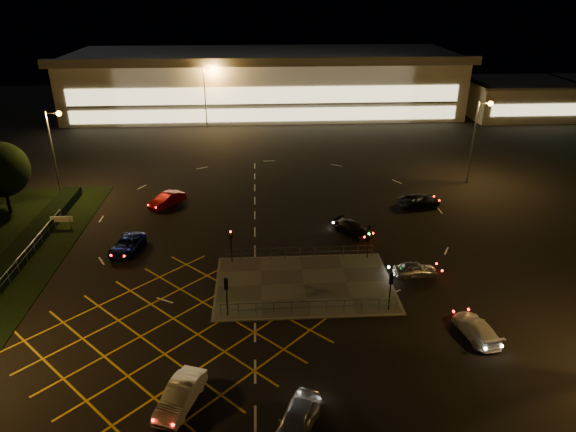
{
  "coord_description": "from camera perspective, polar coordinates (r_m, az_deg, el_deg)",
  "views": [
    {
      "loc": [
        -1.44,
        -37.57,
        22.51
      ],
      "look_at": [
        1.24,
        7.21,
        2.0
      ],
      "focal_mm": 32.0,
      "sensor_mm": 36.0,
      "label": 1
    }
  ],
  "objects": [
    {
      "name": "ground",
      "position": [
        43.82,
        -1.06,
        -6.35
      ],
      "size": [
        180.0,
        180.0,
        0.0
      ],
      "primitive_type": "plane",
      "color": "black",
      "rests_on": "ground"
    },
    {
      "name": "pedestrian_island",
      "position": [
        42.2,
        1.79,
        -7.58
      ],
      "size": [
        14.0,
        9.0,
        0.12
      ],
      "primitive_type": "cube",
      "color": "#4C4944",
      "rests_on": "ground"
    },
    {
      "name": "hedge",
      "position": [
        53.36,
        -26.91,
        -2.65
      ],
      "size": [
        2.0,
        26.0,
        1.0
      ],
      "primitive_type": "cube",
      "color": "black",
      "rests_on": "ground"
    },
    {
      "name": "supermarket",
      "position": [
        101.01,
        -2.65,
        14.74
      ],
      "size": [
        72.0,
        26.5,
        10.5
      ],
      "color": "beige",
      "rests_on": "ground"
    },
    {
      "name": "retail_unit_a",
      "position": [
        104.89,
        24.08,
        11.9
      ],
      "size": [
        18.8,
        14.8,
        6.35
      ],
      "color": "beige",
      "rests_on": "ground"
    },
    {
      "name": "streetlight_nw",
      "position": [
        61.9,
        -24.45,
        7.44
      ],
      "size": [
        1.78,
        0.56,
        10.03
      ],
      "color": "slate",
      "rests_on": "ground"
    },
    {
      "name": "streetlight_ne",
      "position": [
        65.1,
        20.37,
        8.87
      ],
      "size": [
        1.78,
        0.56,
        10.03
      ],
      "color": "slate",
      "rests_on": "ground"
    },
    {
      "name": "streetlight_far_left",
      "position": [
        87.42,
        -8.96,
        13.77
      ],
      "size": [
        1.78,
        0.56,
        10.03
      ],
      "color": "slate",
      "rests_on": "ground"
    },
    {
      "name": "streetlight_far_right",
      "position": [
        94.54,
        16.83,
        13.85
      ],
      "size": [
        1.78,
        0.56,
        10.03
      ],
      "color": "slate",
      "rests_on": "ground"
    },
    {
      "name": "signal_sw",
      "position": [
        37.54,
        -6.87,
        -8.08
      ],
      "size": [
        0.28,
        0.3,
        3.15
      ],
      "rotation": [
        0.0,
        0.0,
        3.14
      ],
      "color": "black",
      "rests_on": "pedestrian_island"
    },
    {
      "name": "signal_se",
      "position": [
        38.62,
        11.35,
        -7.41
      ],
      "size": [
        0.28,
        0.3,
        3.15
      ],
      "rotation": [
        0.0,
        0.0,
        3.14
      ],
      "color": "black",
      "rests_on": "pedestrian_island"
    },
    {
      "name": "signal_nw",
      "position": [
        44.47,
        -6.36,
        -2.53
      ],
      "size": [
        0.28,
        0.3,
        3.15
      ],
      "color": "black",
      "rests_on": "pedestrian_island"
    },
    {
      "name": "signal_ne",
      "position": [
        45.38,
        8.95,
        -2.1
      ],
      "size": [
        0.28,
        0.3,
        3.15
      ],
      "color": "black",
      "rests_on": "pedestrian_island"
    },
    {
      "name": "tree_c",
      "position": [
        60.6,
        -29.33,
        4.52
      ],
      "size": [
        5.76,
        5.76,
        7.84
      ],
      "color": "black",
      "rests_on": "ground"
    },
    {
      "name": "car_near_silver",
      "position": [
        30.11,
        0.99,
        -21.72
      ],
      "size": [
        3.38,
        4.68,
        1.48
      ],
      "primitive_type": "imported",
      "rotation": [
        0.0,
        0.0,
        5.86
      ],
      "color": "#B5B8BC",
      "rests_on": "ground"
    },
    {
      "name": "car_queue_white",
      "position": [
        32.06,
        -11.87,
        -18.91
      ],
      "size": [
        2.87,
        4.61,
        1.43
      ],
      "primitive_type": "imported",
      "rotation": [
        0.0,
        0.0,
        5.95
      ],
      "color": "white",
      "rests_on": "ground"
    },
    {
      "name": "car_left_blue",
      "position": [
        49.1,
        -17.45,
        -3.08
      ],
      "size": [
        2.96,
        5.05,
        1.32
      ],
      "primitive_type": "imported",
      "rotation": [
        0.0,
        0.0,
        6.11
      ],
      "color": "#0C114A",
      "rests_on": "ground"
    },
    {
      "name": "car_far_dkgrey",
      "position": [
        50.41,
        7.2,
        -1.38
      ],
      "size": [
        3.89,
        4.42,
        1.23
      ],
      "primitive_type": "imported",
      "rotation": [
        0.0,
        0.0,
        0.63
      ],
      "color": "black",
      "rests_on": "ground"
    },
    {
      "name": "car_right_silver",
      "position": [
        44.37,
        13.94,
        -5.78
      ],
      "size": [
        3.77,
        1.7,
        1.26
      ],
      "primitive_type": "imported",
      "rotation": [
        0.0,
        0.0,
        1.63
      ],
      "color": "#ABADB2",
      "rests_on": "ground"
    },
    {
      "name": "car_circ_red",
      "position": [
        57.88,
        -13.33,
        1.77
      ],
      "size": [
        3.97,
        4.44,
        1.46
      ],
      "primitive_type": "imported",
      "rotation": [
        0.0,
        0.0,
        5.61
      ],
      "color": "maroon",
      "rests_on": "ground"
    },
    {
      "name": "car_east_grey",
      "position": [
        58.11,
        14.38,
        1.67
      ],
      "size": [
        5.05,
        3.03,
        1.31
      ],
      "primitive_type": "imported",
      "rotation": [
        0.0,
        0.0,
        1.76
      ],
      "color": "black",
      "rests_on": "ground"
    },
    {
      "name": "car_approach_white",
      "position": [
        38.66,
        20.21,
        -11.64
      ],
      "size": [
        2.46,
        4.63,
        1.28
      ],
      "primitive_type": "imported",
      "rotation": [
        0.0,
        0.0,
        3.3
      ],
      "color": "silver",
      "rests_on": "ground"
    }
  ]
}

